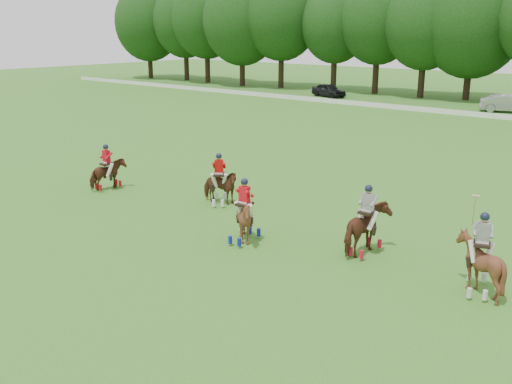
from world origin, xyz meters
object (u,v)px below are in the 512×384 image
Objects in this scene: polo_red_a at (108,174)px; polo_stripe_b at (479,264)px; car_mid at (508,104)px; polo_ball at (240,229)px; polo_red_c at (245,219)px; car_left at (329,90)px; polo_stripe_a at (366,229)px; polo_red_b at (219,186)px.

polo_stripe_b is at bearing 0.38° from polo_red_a.
car_mid is 53.04× the size of polo_ball.
polo_red_a is at bearing 173.24° from polo_red_c.
polo_red_a is (-6.55, -38.64, -0.02)m from car_mid.
polo_red_a is 9.50m from polo_red_c.
polo_stripe_b is at bearing -126.62° from car_left.
polo_red_c reaches higher than polo_ball.
car_left is 45.91m from polo_stripe_a.
polo_red_c is (21.92, -39.76, 0.11)m from car_left.
polo_ball is (2.89, -1.94, -0.75)m from polo_red_b.
polo_red_c reaches higher than polo_red_a.
polo_ball is at bearing 138.45° from polo_red_c.
car_mid is at bearing 92.90° from polo_ball.
polo_stripe_b is (17.19, 0.11, 0.11)m from polo_red_a.
car_left is 48.63m from polo_stripe_b.
polo_red_b is (-0.91, -37.01, 0.01)m from car_mid.
polo_stripe_a is 4.92m from polo_ball.
car_left is at bearing 127.60° from polo_stripe_b.
car_left is 1.79× the size of polo_stripe_a.
car_left is 47.84× the size of polo_ball.
polo_red_c is (9.43, -1.12, 0.07)m from polo_red_a.
polo_red_c is at bearing -6.76° from polo_red_a.
polo_stripe_b is (7.76, 1.23, 0.03)m from polo_red_c.
polo_ball is at bearing -33.97° from polo_red_b.
polo_red_c is (2.89, -39.76, 0.06)m from car_mid.
polo_red_a is 0.97× the size of polo_red_b.
car_left is at bearing 124.13° from polo_stripe_a.
car_mid reaches higher than polo_ball.
car_left is 1.84× the size of polo_red_c.
car_left is at bearing 118.33° from polo_ball.
car_mid is 2.13× the size of polo_red_b.
polo_red_c is 4.23m from polo_stripe_a.
polo_stripe_a reaches higher than polo_red_a.
car_mid is 37.02m from polo_red_b.
polo_red_c is at bearing -135.36° from car_left.
polo_ball is (1.97, -38.95, -0.74)m from car_mid.
polo_red_b reaches higher than polo_red_a.
polo_red_a reaches higher than car_left.
polo_red_c is 7.85m from polo_stripe_b.
car_mid is at bearing 94.15° from polo_red_c.
polo_stripe_b is at bearing -7.66° from polo_stripe_a.
polo_red_c is 1.46m from polo_ball.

